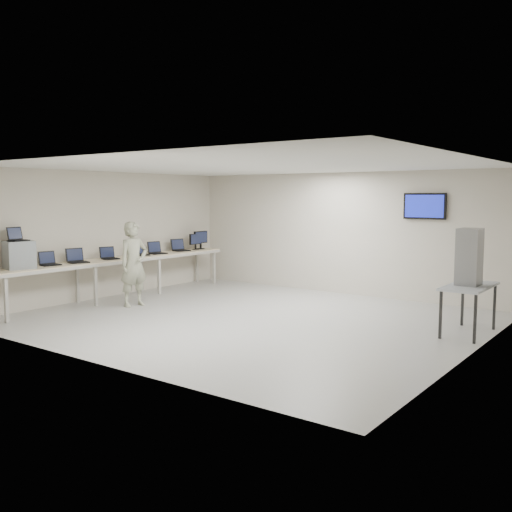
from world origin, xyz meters
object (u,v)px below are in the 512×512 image
Objects in this scene: workbench at (120,261)px; soldier at (134,264)px; equipment_box at (19,255)px; side_table at (469,290)px.

soldier reaches higher than workbench.
equipment_box reaches higher than side_table.
workbench is at bearing 74.33° from soldier.
side_table is at bearing -66.89° from soldier.
soldier is at bearing 75.56° from equipment_box.
equipment_box is 0.38× the size of side_table.
side_table is (7.25, 3.54, -0.42)m from equipment_box.
side_table is at bearing 38.75° from equipment_box.
equipment_box is at bearing 161.54° from soldier.
workbench is 11.53× the size of equipment_box.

